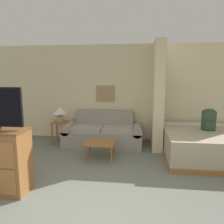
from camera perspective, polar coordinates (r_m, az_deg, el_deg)
name	(u,v)px	position (r m, az deg, el deg)	size (l,w,h in m)	color
wall_back	(116,94)	(5.96, 1.17, 4.73)	(7.56, 0.16, 2.60)	beige
wall_partition_pillar	(158,96)	(5.44, 11.85, 4.14)	(0.24, 0.90, 2.60)	beige
couch	(103,133)	(5.70, -2.32, -5.54)	(2.02, 0.84, 0.87)	gray
coffee_table	(100,144)	(4.75, -3.19, -8.30)	(0.64, 0.54, 0.39)	#996033
side_table	(61,126)	(5.94, -13.29, -3.54)	(0.41, 0.41, 0.59)	#996033
table_lamp	(60,112)	(5.87, -13.43, 0.11)	(0.37, 0.37, 0.40)	tan
bed	(205,144)	(5.28, 23.12, -7.59)	(1.79, 1.91, 0.60)	#996033
backpack	(209,119)	(5.24, 23.96, -1.72)	(0.27, 0.21, 0.48)	#2D4733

